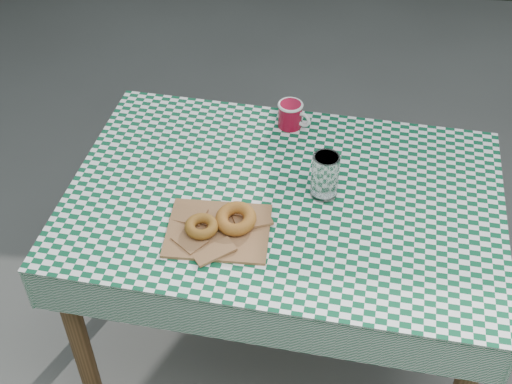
# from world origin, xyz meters

# --- Properties ---
(ground) EXTENTS (60.00, 60.00, 0.00)m
(ground) POSITION_xyz_m (0.00, 0.00, 0.00)
(ground) COLOR #555550
(ground) RESTS_ON ground
(table) EXTENTS (1.33, 0.96, 0.75)m
(table) POSITION_xyz_m (-0.12, -0.00, 0.38)
(table) COLOR #55381D
(table) RESTS_ON ground
(tablecloth) EXTENTS (1.35, 0.98, 0.01)m
(tablecloth) POSITION_xyz_m (-0.12, -0.00, 0.75)
(tablecloth) COLOR #0B4B2C
(tablecloth) RESTS_ON table
(paper_bag) EXTENTS (0.28, 0.23, 0.01)m
(paper_bag) POSITION_xyz_m (-0.29, -0.17, 0.76)
(paper_bag) COLOR #9C7644
(paper_bag) RESTS_ON tablecloth
(bagel_front) EXTENTS (0.11, 0.11, 0.03)m
(bagel_front) POSITION_xyz_m (-0.33, -0.18, 0.79)
(bagel_front) COLOR brown
(bagel_front) RESTS_ON paper_bag
(bagel_back) EXTENTS (0.15, 0.15, 0.04)m
(bagel_back) POSITION_xyz_m (-0.24, -0.15, 0.79)
(bagel_back) COLOR #A56022
(bagel_back) RESTS_ON paper_bag
(coffee_mug) EXTENTS (0.21, 0.21, 0.09)m
(coffee_mug) POSITION_xyz_m (-0.12, 0.34, 0.80)
(coffee_mug) COLOR maroon
(coffee_mug) RESTS_ON tablecloth
(drinking_glass) EXTENTS (0.10, 0.10, 0.14)m
(drinking_glass) POSITION_xyz_m (-0.00, 0.01, 0.83)
(drinking_glass) COLOR white
(drinking_glass) RESTS_ON tablecloth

